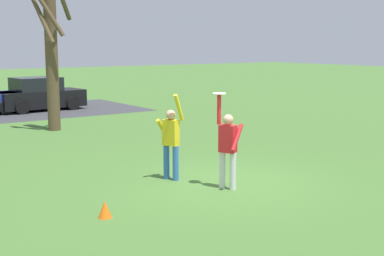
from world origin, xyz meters
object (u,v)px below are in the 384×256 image
(person_catcher, at_px, (228,145))
(frisbee_disc, at_px, (219,93))
(person_defender, at_px, (171,138))
(parked_car_black, at_px, (39,95))
(field_cone_orange, at_px, (105,209))
(bare_tree_tall, at_px, (51,53))

(person_catcher, distance_m, frisbee_disc, 1.13)
(person_defender, distance_m, frisbee_disc, 1.69)
(person_defender, xyz_separation_m, frisbee_disc, (0.48, -1.18, 1.11))
(person_catcher, relative_size, parked_car_black, 0.49)
(person_defender, height_order, parked_car_black, person_defender)
(person_catcher, height_order, field_cone_orange, person_catcher)
(parked_car_black, relative_size, bare_tree_tall, 0.80)
(person_defender, bearing_deg, frisbee_disc, 0.00)
(parked_car_black, xyz_separation_m, bare_tree_tall, (-1.63, -6.20, 2.09))
(person_defender, distance_m, bare_tree_tall, 8.71)
(frisbee_disc, height_order, parked_car_black, frisbee_disc)
(person_catcher, relative_size, person_defender, 1.02)
(bare_tree_tall, bearing_deg, person_catcher, -89.16)
(parked_car_black, distance_m, field_cone_orange, 16.94)
(frisbee_disc, bearing_deg, parked_car_black, 84.35)
(frisbee_disc, xyz_separation_m, parked_car_black, (1.57, 15.88, -1.37))
(person_catcher, height_order, person_defender, person_catcher)
(person_defender, height_order, frisbee_disc, frisbee_disc)
(person_defender, relative_size, bare_tree_tall, 0.39)
(person_catcher, xyz_separation_m, person_defender, (-0.57, 1.39, -0.00))
(person_defender, distance_m, field_cone_orange, 3.08)
(person_defender, relative_size, parked_car_black, 0.48)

